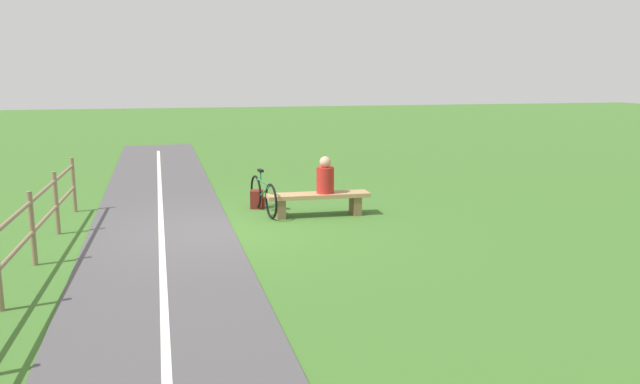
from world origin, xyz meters
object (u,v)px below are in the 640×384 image
bicycle (263,195)px  person_seated (325,177)px  backpack (257,199)px  bench (318,200)px

bicycle → person_seated: bearing=59.1°
bicycle → backpack: (0.06, -0.51, -0.18)m
bench → backpack: size_ratio=5.37×
bench → person_seated: (-0.14, 0.00, 0.45)m
person_seated → bicycle: size_ratio=0.42×
bench → bicycle: bearing=-23.5°
bench → person_seated: 0.47m
person_seated → backpack: size_ratio=1.93×
bench → person_seated: person_seated is taller
bicycle → bench: bearing=56.6°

